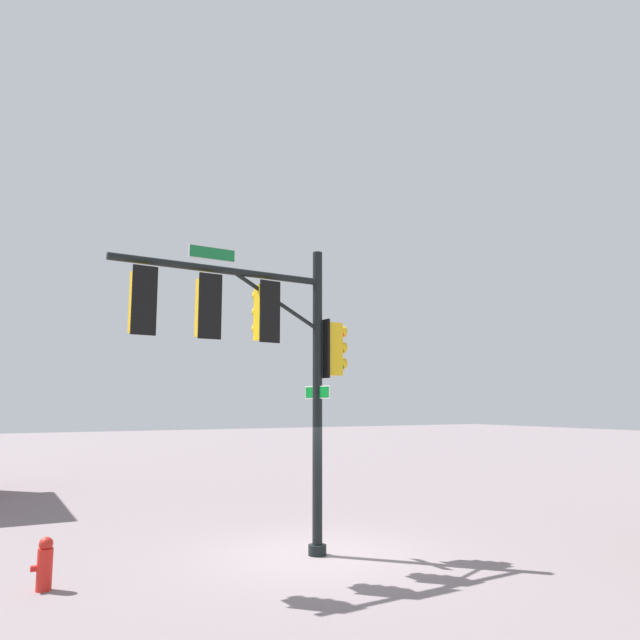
# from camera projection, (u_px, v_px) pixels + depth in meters

# --- Properties ---
(ground_plane) EXTENTS (120.00, 120.00, 0.00)m
(ground_plane) POSITION_uv_depth(u_px,v_px,m) (317.00, 555.00, 11.99)
(ground_plane) COLOR slate
(signal_pole_assembly) EXTENTS (4.97, 0.94, 6.14)m
(signal_pole_assembly) POSITION_uv_depth(u_px,v_px,m) (258.00, 338.00, 11.88)
(signal_pole_assembly) COLOR black
(signal_pole_assembly) RESTS_ON ground_plane
(fire_hydrant) EXTENTS (0.33, 0.24, 0.83)m
(fire_hydrant) POSITION_uv_depth(u_px,v_px,m) (45.00, 564.00, 9.76)
(fire_hydrant) COLOR red
(fire_hydrant) RESTS_ON ground_plane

